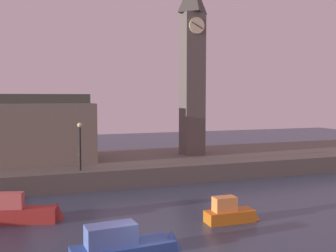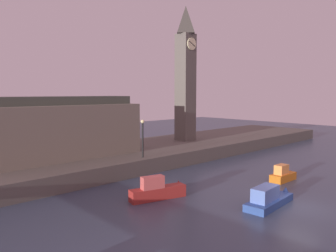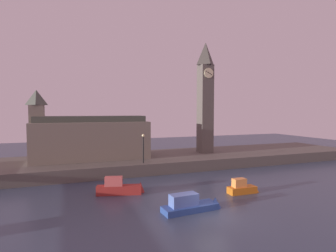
# 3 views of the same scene
# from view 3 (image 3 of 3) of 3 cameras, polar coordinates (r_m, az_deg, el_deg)

# --- Properties ---
(ground_plane) EXTENTS (120.00, 120.00, 0.00)m
(ground_plane) POSITION_cam_3_polar(r_m,az_deg,el_deg) (22.27, 9.36, -18.16)
(ground_plane) COLOR #384256
(far_embankment) EXTENTS (70.00, 12.00, 1.50)m
(far_embankment) POSITION_cam_3_polar(r_m,az_deg,el_deg) (40.04, -5.12, -7.41)
(far_embankment) COLOR #5B544C
(far_embankment) RESTS_ON ground
(clock_tower) EXTENTS (2.22, 2.27, 17.31)m
(clock_tower) POSITION_cam_3_polar(r_m,az_deg,el_deg) (43.67, 7.81, 6.23)
(clock_tower) COLOR #5B544C
(clock_tower) RESTS_ON far_embankment
(parliament_hall) EXTENTS (15.35, 5.82, 9.30)m
(parliament_hall) POSITION_cam_3_polar(r_m,az_deg,el_deg) (38.89, -16.29, -2.40)
(parliament_hall) COLOR slate
(parliament_hall) RESTS_ON far_embankment
(streetlamp) EXTENTS (0.36, 0.36, 3.68)m
(streetlamp) POSITION_cam_3_polar(r_m,az_deg,el_deg) (34.52, -5.20, -3.97)
(streetlamp) COLOR black
(streetlamp) RESTS_ON far_embankment
(boat_tour_blue) EXTENTS (5.42, 1.84, 1.76)m
(boat_tour_blue) POSITION_cam_3_polar(r_m,az_deg,el_deg) (23.16, 5.73, -16.05)
(boat_tour_blue) COLOR #2D4C93
(boat_tour_blue) RESTS_ON ground
(boat_dinghy_red) EXTENTS (4.84, 1.98, 1.84)m
(boat_dinghy_red) POSITION_cam_3_polar(r_m,az_deg,el_deg) (27.47, -9.77, -12.66)
(boat_dinghy_red) COLOR maroon
(boat_dinghy_red) RESTS_ON ground
(boat_patrol_orange) EXTENTS (3.34, 1.13, 1.49)m
(boat_patrol_orange) POSITION_cam_3_polar(r_m,az_deg,el_deg) (28.46, 15.57, -12.39)
(boat_patrol_orange) COLOR orange
(boat_patrol_orange) RESTS_ON ground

